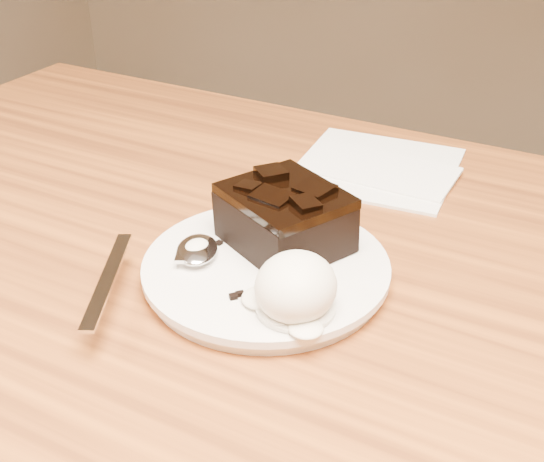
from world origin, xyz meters
The scene contains 9 objects.
plate centered at (-0.05, 0.05, 0.76)m, with size 0.20×0.20×0.02m, color white.
brownie centered at (-0.05, 0.08, 0.79)m, with size 0.09×0.08×0.04m, color black.
ice_cream_scoop centered at (0.00, 0.00, 0.79)m, with size 0.06×0.06×0.05m, color white.
melt_puddle centered at (0.00, 0.00, 0.77)m, with size 0.06×0.06×0.00m, color silver.
spoon centered at (-0.10, 0.03, 0.77)m, with size 0.03×0.19×0.01m, color silver, non-canonical shape.
napkin centered at (-0.05, 0.28, 0.75)m, with size 0.16×0.16×0.01m, color white.
crumb_a centered at (-0.05, -0.01, 0.77)m, with size 0.01×0.01×0.00m, color black.
crumb_b centered at (-0.10, 0.05, 0.77)m, with size 0.01×0.01×0.00m, color black.
crumb_c centered at (-0.05, 0.00, 0.77)m, with size 0.01×0.00×0.00m, color black.
Camera 1 is at (0.17, -0.36, 1.07)m, focal length 46.46 mm.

